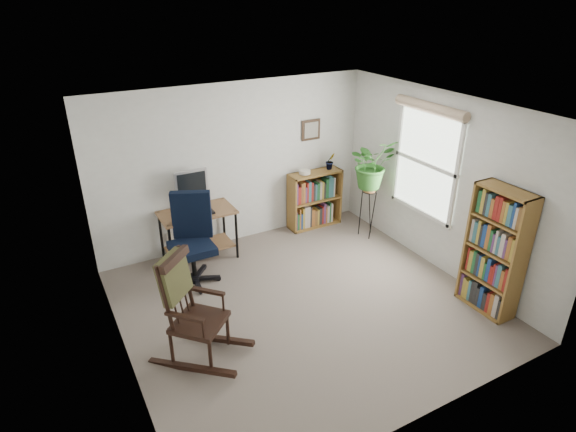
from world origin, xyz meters
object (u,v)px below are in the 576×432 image
rocking_chair (198,309)px  tall_bookshelf (495,251)px  desk (199,235)px  low_bookshelf (315,199)px  office_chair (191,241)px

rocking_chair → tall_bookshelf: size_ratio=0.78×
desk → tall_bookshelf: bearing=-46.6°
desk → low_bookshelf: 2.01m
rocking_chair → desk: bearing=27.8°
office_chair → low_bookshelf: bearing=40.9°
low_bookshelf → rocking_chair: bearing=-142.1°
office_chair → tall_bookshelf: tall_bookshelf is taller
desk → office_chair: 0.67m
desk → rocking_chair: size_ratio=0.85×
desk → office_chair: office_chair is taller
office_chair → rocking_chair: office_chair is taller
tall_bookshelf → rocking_chair: bearing=165.8°
desk → office_chair: (-0.28, -0.56, 0.24)m
office_chair → rocking_chair: size_ratio=1.00×
office_chair → low_bookshelf: office_chair is taller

